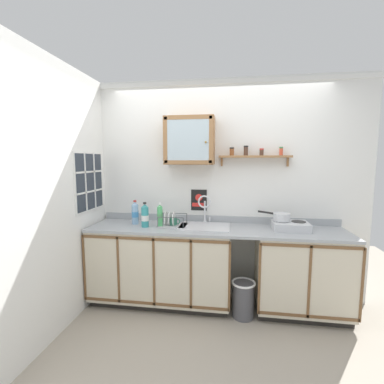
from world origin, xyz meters
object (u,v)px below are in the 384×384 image
Objects in this scene: bottle_detergent_teal_2 at (145,216)px; mug at (173,222)px; bottle_soda_green_1 at (160,216)px; trash_bin at (243,299)px; sink at (204,230)px; dish_rack at (172,222)px; wall_cabinet at (190,141)px; hot_plate_stove at (290,226)px; saucepan at (281,217)px; warning_sign at (199,200)px; bottle_water_blue_0 at (135,213)px.

bottle_detergent_teal_2 is 2.09× the size of mug.
bottle_soda_green_1 is 0.71× the size of trash_bin.
mug is at bearing -178.74° from sink.
bottle_soda_green_1 is 1.26m from trash_bin.
dish_rack is 0.55× the size of wall_cabinet.
saucepan reaches higher than hot_plate_stove.
dish_rack is at bearing -135.73° from warning_sign.
bottle_soda_green_1 is at bearing -170.25° from sink.
hot_plate_stove is at bearing -6.69° from wall_cabinet.
bottle_water_blue_0 is 0.20m from bottle_detergent_teal_2.
wall_cabinet is at bearing 35.21° from bottle_soda_green_1.
bottle_soda_green_1 is 0.17m from bottle_detergent_teal_2.
sink is at bearing -34.23° from wall_cabinet.
hot_plate_stove is at bearing -14.96° from saucepan.
bottle_soda_green_1 is 0.88× the size of dish_rack.
trash_bin is at bearing -26.39° from sink.
saucepan is 1.18× the size of bottle_water_blue_0.
warning_sign reaches higher than dish_rack.
bottle_soda_green_1 is (-0.49, -0.08, 0.16)m from sink.
sink reaches higher than dish_rack.
mug is (0.01, 0.01, 0.01)m from dish_rack.
sink is 0.40m from warning_sign.
wall_cabinet is at bearing 145.77° from sink.
sink is 1.03m from wall_cabinet.
dish_rack is at bearing -177.91° from saucepan.
mug is 0.35× the size of trash_bin.
dish_rack is at bearing 166.41° from trash_bin.
dish_rack is 0.96m from wall_cabinet.
warning_sign is (0.26, 0.26, 0.22)m from mug.
bottle_water_blue_0 is at bearing 177.29° from mug.
bottle_water_blue_0 is at bearing 179.49° from hot_plate_stove.
wall_cabinet reaches higher than hot_plate_stove.
warning_sign is at bearing 138.81° from trash_bin.
hot_plate_stove is 1.19× the size of dish_rack.
mug is at bearing 29.89° from bottle_soda_green_1.
saucepan is 0.59× the size of wall_cabinet.
warning_sign is (-0.93, 0.23, 0.13)m from saucepan.
bottle_soda_green_1 is at bearing -144.79° from wall_cabinet.
warning_sign is (0.73, 0.24, 0.14)m from bottle_water_blue_0.
mug reaches higher than trash_bin.
dish_rack is at bearing -179.16° from hot_plate_stove.
warning_sign reaches higher than saucepan.
bottle_water_blue_0 is 0.78m from warning_sign.
dish_rack is 1.12m from trash_bin.
bottle_detergent_teal_2 is (-0.66, -0.11, 0.16)m from sink.
dish_rack is at bearing -176.80° from sink.
mug is at bearing 42.77° from dish_rack.
wall_cabinet is at bearing 151.10° from trash_bin.
bottle_water_blue_0 reaches higher than bottle_soda_green_1.
bottle_water_blue_0 is at bearing 163.22° from bottle_soda_green_1.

